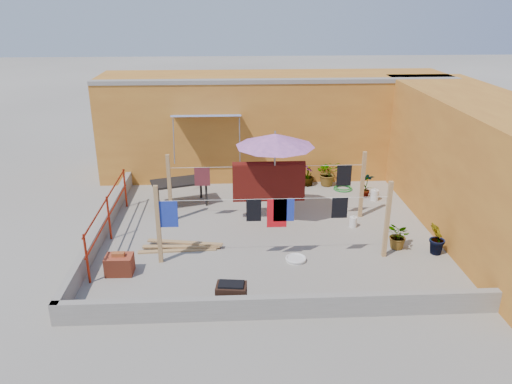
% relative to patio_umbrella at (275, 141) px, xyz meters
% --- Properties ---
extents(ground, '(80.00, 80.00, 0.00)m').
position_rel_patio_umbrella_xyz_m(ground, '(-0.19, -0.71, -2.15)').
color(ground, '#9E998E').
rests_on(ground, ground).
extents(wall_back, '(11.00, 3.27, 3.21)m').
position_rel_patio_umbrella_xyz_m(wall_back, '(0.31, 3.98, -0.54)').
color(wall_back, '#C17C2A').
rests_on(wall_back, ground).
extents(wall_right, '(2.40, 9.00, 3.20)m').
position_rel_patio_umbrella_xyz_m(wall_right, '(5.01, -0.71, -0.55)').
color(wall_right, '#C17C2A').
rests_on(wall_right, ground).
extents(parapet_front, '(8.30, 0.16, 0.44)m').
position_rel_patio_umbrella_xyz_m(parapet_front, '(-0.19, -4.29, -1.93)').
color(parapet_front, gray).
rests_on(parapet_front, ground).
extents(parapet_left, '(0.16, 7.30, 0.44)m').
position_rel_patio_umbrella_xyz_m(parapet_left, '(-4.27, -0.71, -1.93)').
color(parapet_left, gray).
rests_on(parapet_left, ground).
extents(red_railing, '(0.05, 4.20, 1.10)m').
position_rel_patio_umbrella_xyz_m(red_railing, '(-4.04, -0.91, -1.43)').
color(red_railing, maroon).
rests_on(red_railing, ground).
extents(clothesline_rig, '(5.09, 2.35, 1.80)m').
position_rel_patio_umbrella_xyz_m(clothesline_rig, '(-0.17, -0.15, -1.14)').
color(clothesline_rig, tan).
rests_on(clothesline_rig, ground).
extents(patio_umbrella, '(2.19, 2.19, 2.39)m').
position_rel_patio_umbrella_xyz_m(patio_umbrella, '(0.00, 0.00, 0.00)').
color(patio_umbrella, gray).
rests_on(patio_umbrella, ground).
extents(outdoor_table, '(1.69, 1.18, 0.72)m').
position_rel_patio_umbrella_xyz_m(outdoor_table, '(-2.54, 1.14, -1.50)').
color(outdoor_table, black).
rests_on(outdoor_table, ground).
extents(brick_stack, '(0.58, 0.42, 0.49)m').
position_rel_patio_umbrella_xyz_m(brick_stack, '(-3.49, -2.57, -1.94)').
color(brick_stack, '#A74026').
rests_on(brick_stack, ground).
extents(lumber_pile, '(1.95, 0.57, 0.12)m').
position_rel_patio_umbrella_xyz_m(lumber_pile, '(-2.30, -1.52, -2.09)').
color(lumber_pile, tan).
rests_on(lumber_pile, ground).
extents(brazier, '(0.60, 0.44, 0.51)m').
position_rel_patio_umbrella_xyz_m(brazier, '(-1.14, -3.91, -1.90)').
color(brazier, black).
rests_on(brazier, ground).
extents(white_basin, '(0.47, 0.47, 0.08)m').
position_rel_patio_umbrella_xyz_m(white_basin, '(0.30, -2.22, -2.11)').
color(white_basin, silver).
rests_on(white_basin, ground).
extents(water_jug_a, '(0.23, 0.23, 0.36)m').
position_rel_patio_umbrella_xyz_m(water_jug_a, '(3.01, 1.20, -1.99)').
color(water_jug_a, silver).
rests_on(water_jug_a, ground).
extents(water_jug_b, '(0.19, 0.19, 0.31)m').
position_rel_patio_umbrella_xyz_m(water_jug_b, '(1.97, -0.55, -2.01)').
color(water_jug_b, silver).
rests_on(water_jug_b, ground).
extents(green_hose, '(0.58, 0.58, 0.08)m').
position_rel_patio_umbrella_xyz_m(green_hose, '(2.29, 2.11, -2.11)').
color(green_hose, '#1C7E29').
rests_on(green_hose, ground).
extents(plant_back_a, '(0.75, 0.66, 0.81)m').
position_rel_patio_umbrella_xyz_m(plant_back_a, '(1.88, 2.49, -1.75)').
color(plant_back_a, '#1B5D1A').
rests_on(plant_back_a, ground).
extents(plant_back_b, '(0.38, 0.38, 0.66)m').
position_rel_patio_umbrella_xyz_m(plant_back_b, '(1.26, 2.49, -1.82)').
color(plant_back_b, '#1B5D1A').
rests_on(plant_back_b, ground).
extents(plant_right_a, '(0.43, 0.32, 0.76)m').
position_rel_patio_umbrella_xyz_m(plant_right_a, '(2.82, 1.44, -1.77)').
color(plant_right_a, '#1B5D1A').
rests_on(plant_right_a, ground).
extents(plant_right_b, '(0.50, 0.54, 0.80)m').
position_rel_patio_umbrella_xyz_m(plant_right_b, '(3.51, -2.09, -1.75)').
color(plant_right_b, '#1B5D1A').
rests_on(plant_right_b, ground).
extents(plant_right_c, '(0.68, 0.73, 0.65)m').
position_rel_patio_umbrella_xyz_m(plant_right_c, '(2.74, -1.77, -1.83)').
color(plant_right_c, '#1B5D1A').
rests_on(plant_right_c, ground).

